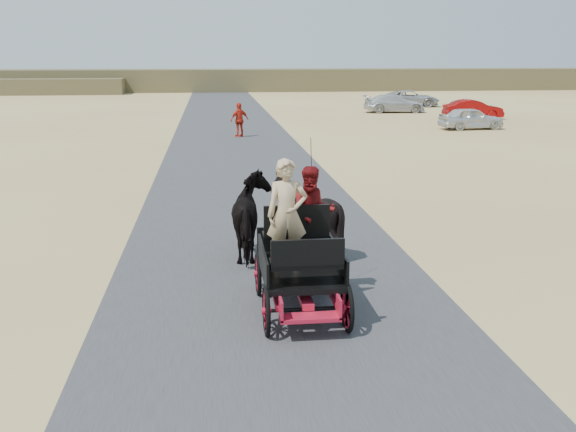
{
  "coord_description": "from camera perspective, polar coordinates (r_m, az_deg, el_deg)",
  "views": [
    {
      "loc": [
        -1.04,
        -11.91,
        4.12
      ],
      "look_at": [
        0.32,
        -0.49,
        1.2
      ],
      "focal_mm": 40.0,
      "sensor_mm": 36.0,
      "label": 1
    }
  ],
  "objects": [
    {
      "name": "road",
      "position": [
        12.64,
        -1.72,
        -4.76
      ],
      "size": [
        6.0,
        140.0,
        0.01
      ],
      "primitive_type": "cube",
      "color": "#38383A",
      "rests_on": "ground"
    },
    {
      "name": "carriage",
      "position": [
        10.6,
        1.03,
        -6.53
      ],
      "size": [
        1.3,
        2.4,
        0.72
      ],
      "primitive_type": null,
      "color": "black",
      "rests_on": "ground"
    },
    {
      "name": "car_b",
      "position": [
        43.63,
        16.12,
        9.1
      ],
      "size": [
        3.8,
        1.5,
        1.23
      ],
      "primitive_type": "imported",
      "rotation": [
        0.0,
        0.0,
        1.52
      ],
      "color": "maroon",
      "rests_on": "ground"
    },
    {
      "name": "ridge_far",
      "position": [
        73.97,
        -6.11,
        11.92
      ],
      "size": [
        140.0,
        6.0,
        2.4
      ],
      "primitive_type": "cube",
      "color": "brown",
      "rests_on": "ground"
    },
    {
      "name": "passenger_woman",
      "position": [
        10.87,
        2.19,
        0.33
      ],
      "size": [
        0.77,
        0.6,
        1.58
      ],
      "primitive_type": "imported",
      "color": "#660C0F",
      "rests_on": "carriage"
    },
    {
      "name": "car_a",
      "position": [
        37.55,
        15.96,
        8.35
      ],
      "size": [
        3.69,
        1.75,
        1.22
      ],
      "primitive_type": "imported",
      "rotation": [
        0.0,
        0.0,
        1.66
      ],
      "color": "silver",
      "rests_on": "ground"
    },
    {
      "name": "pedestrian",
      "position": [
        32.81,
        -4.33,
        8.52
      ],
      "size": [
        1.09,
        0.84,
        1.73
      ],
      "primitive_type": "imported",
      "rotation": [
        0.0,
        0.0,
        3.63
      ],
      "color": "red",
      "rests_on": "ground"
    },
    {
      "name": "horse_right",
      "position": [
        13.37,
        1.63,
        0.08
      ],
      "size": [
        1.37,
        1.54,
        1.7
      ],
      "primitive_type": "imported",
      "rotation": [
        0.0,
        0.0,
        3.14
      ],
      "color": "black",
      "rests_on": "ground"
    },
    {
      "name": "ground",
      "position": [
        12.64,
        -1.72,
        -4.78
      ],
      "size": [
        140.0,
        140.0,
        0.0
      ],
      "primitive_type": "plane",
      "color": "tan"
    },
    {
      "name": "driver_man",
      "position": [
        10.25,
        -0.09,
        0.12
      ],
      "size": [
        0.66,
        0.43,
        1.8
      ],
      "primitive_type": "imported",
      "color": "tan",
      "rests_on": "carriage"
    },
    {
      "name": "horse_left",
      "position": [
        13.26,
        -3.08,
        -0.06
      ],
      "size": [
        0.91,
        2.01,
        1.7
      ],
      "primitive_type": "imported",
      "rotation": [
        0.0,
        0.0,
        3.14
      ],
      "color": "black",
      "rests_on": "ground"
    },
    {
      "name": "car_c",
      "position": [
        47.27,
        9.43,
        9.84
      ],
      "size": [
        4.46,
        2.01,
        1.27
      ],
      "primitive_type": "imported",
      "rotation": [
        0.0,
        0.0,
        1.52
      ],
      "color": "silver",
      "rests_on": "ground"
    },
    {
      "name": "car_d",
      "position": [
        52.94,
        10.83,
        10.23
      ],
      "size": [
        4.84,
        2.87,
        1.26
      ],
      "primitive_type": "imported",
      "rotation": [
        0.0,
        0.0,
        1.39
      ],
      "color": "#B2B2B7",
      "rests_on": "ground"
    }
  ]
}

